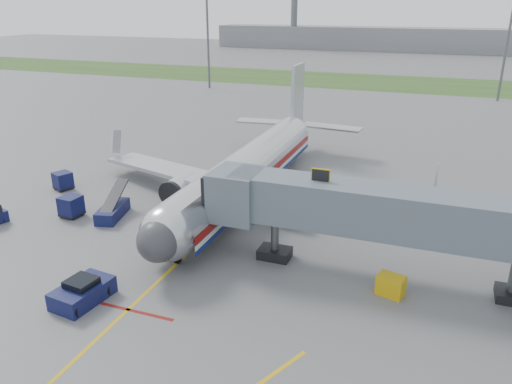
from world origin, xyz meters
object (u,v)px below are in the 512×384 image
(pushback_tug, at_px, (83,292))
(belt_loader, at_px, (113,210))
(ramp_worker, at_px, (211,190))
(airliner, at_px, (248,169))

(pushback_tug, relative_size, belt_loader, 0.75)
(pushback_tug, relative_size, ramp_worker, 2.49)
(belt_loader, bearing_deg, pushback_tug, -62.38)
(airliner, height_order, pushback_tug, airliner)
(airliner, xyz_separation_m, ramp_worker, (-3.00, -1.50, -1.88))
(ramp_worker, bearing_deg, belt_loader, -154.66)
(belt_loader, relative_size, ramp_worker, 3.30)
(ramp_worker, bearing_deg, pushback_tug, -113.78)
(pushback_tug, height_order, ramp_worker, ramp_worker)
(airliner, distance_m, belt_loader, 12.27)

